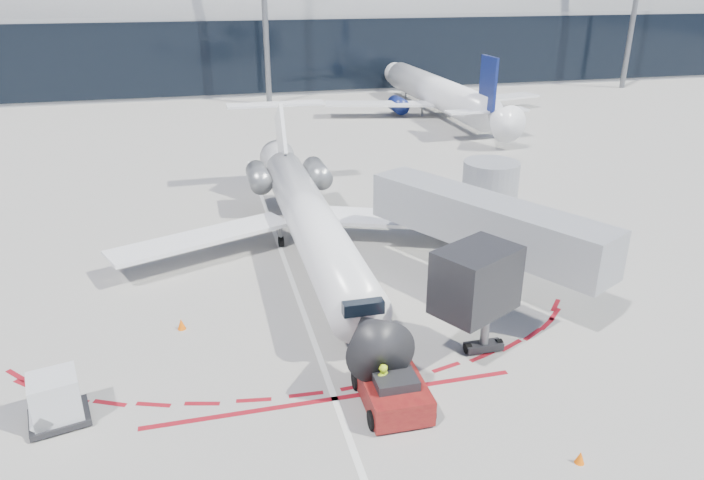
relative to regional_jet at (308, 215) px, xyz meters
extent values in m
plane|color=slate|center=(-1.53, -1.96, -2.26)|extent=(260.00, 260.00, 0.00)
cube|color=silver|center=(-1.53, 0.04, -2.25)|extent=(0.25, 40.00, 0.01)
cube|color=maroon|center=(-1.53, -13.46, -2.25)|extent=(14.00, 0.25, 0.01)
cube|color=gray|center=(-1.53, 63.04, 2.74)|extent=(150.00, 24.00, 10.00)
cylinder|color=gray|center=(-1.53, 63.04, 7.74)|extent=(150.00, 24.00, 24.00)
cube|color=black|center=(-1.53, 50.99, 2.74)|extent=(150.00, 0.20, 9.00)
cube|color=gray|center=(7.47, -6.46, 1.34)|extent=(8.22, 12.61, 2.30)
cube|color=black|center=(4.42, -12.20, 1.34)|extent=(3.86, 3.44, 2.60)
cylinder|color=slate|center=(5.22, -11.80, -1.06)|extent=(0.36, 0.36, 2.40)
cube|color=black|center=(5.22, -11.80, -2.04)|extent=(1.60, 0.60, 0.30)
cylinder|color=gray|center=(10.52, -0.72, 0.14)|extent=(3.20, 3.20, 4.80)
cylinder|color=black|center=(10.52, -0.72, -2.01)|extent=(4.00, 4.00, 0.50)
cylinder|color=white|center=(0.00, -1.11, -0.03)|extent=(2.56, 20.86, 2.56)
cone|color=black|center=(0.00, -12.87, -0.03)|extent=(2.56, 2.65, 2.56)
cone|color=white|center=(0.00, 11.02, -0.03)|extent=(2.56, 3.41, 2.56)
cube|color=black|center=(0.00, -11.35, 0.49)|extent=(1.61, 1.33, 0.52)
cube|color=white|center=(-5.88, 0.31, -0.89)|extent=(10.16, 6.02, 0.29)
cube|color=white|center=(5.88, 0.31, -0.89)|extent=(10.16, 6.02, 0.29)
cube|color=white|center=(0.00, 10.07, 2.24)|extent=(0.24, 4.45, 4.53)
cube|color=white|center=(0.00, 12.07, 3.95)|extent=(6.83, 1.52, 0.15)
cylinder|color=slate|center=(-1.94, 7.23, 0.21)|extent=(1.42, 3.22, 1.42)
cylinder|color=slate|center=(1.94, 7.23, 0.21)|extent=(1.42, 3.22, 1.42)
cylinder|color=black|center=(0.00, -9.83, -1.99)|extent=(0.21, 0.53, 0.53)
cylinder|color=black|center=(-1.42, 1.26, -1.96)|extent=(0.28, 0.61, 0.61)
cylinder|color=black|center=(1.42, 1.26, -1.96)|extent=(0.28, 0.61, 0.61)
cylinder|color=slate|center=(0.00, -9.83, -1.74)|extent=(0.17, 0.17, 1.04)
cube|color=#5D0D0F|center=(0.45, -14.21, -1.67)|extent=(2.19, 3.47, 0.97)
cube|color=black|center=(0.45, -14.53, -1.02)|extent=(1.52, 1.31, 0.38)
cylinder|color=slate|center=(0.47, -11.83, -1.88)|extent=(0.14, 2.81, 0.11)
cylinder|color=black|center=(-0.59, -15.38, -1.91)|extent=(0.31, 0.69, 0.69)
cylinder|color=black|center=(1.46, -15.40, -1.91)|extent=(0.31, 0.69, 0.69)
cylinder|color=black|center=(-0.56, -13.01, -1.91)|extent=(0.31, 0.69, 0.69)
cylinder|color=black|center=(1.49, -13.03, -1.91)|extent=(0.31, 0.69, 0.69)
imported|color=#B4DB17|center=(0.04, -14.31, -1.35)|extent=(0.77, 0.63, 1.81)
cube|color=black|center=(-11.20, -12.36, -2.08)|extent=(2.31, 2.09, 0.22)
cube|color=silver|center=(-11.20, -12.36, -1.19)|extent=(1.88, 1.80, 1.58)
cylinder|color=black|center=(-11.82, -13.17, -2.16)|extent=(0.14, 0.21, 0.20)
cylinder|color=black|center=(-10.28, -12.81, -2.16)|extent=(0.14, 0.21, 0.20)
cylinder|color=black|center=(-12.11, -11.92, -2.16)|extent=(0.14, 0.21, 0.20)
cylinder|color=black|center=(-10.58, -11.56, -2.16)|extent=(0.14, 0.21, 0.20)
cone|color=#FF6205|center=(-7.04, -6.92, -2.01)|extent=(0.36, 0.36, 0.51)
cone|color=#FF6205|center=(5.41, -18.63, -2.04)|extent=(0.32, 0.32, 0.44)
camera|label=1|loc=(-5.56, -32.22, 12.20)|focal=32.00mm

